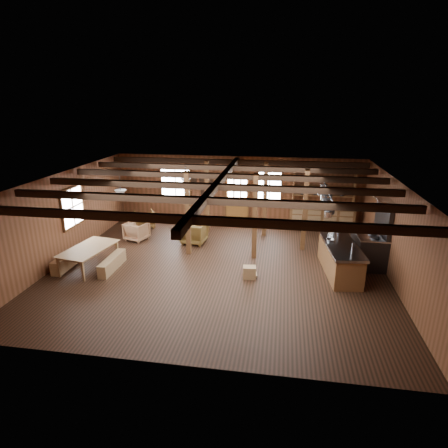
{
  "coord_description": "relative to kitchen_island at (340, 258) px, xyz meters",
  "views": [
    {
      "loc": [
        1.81,
        -10.36,
        4.94
      ],
      "look_at": [
        -0.0,
        1.0,
        1.11
      ],
      "focal_mm": 30.0,
      "sensor_mm": 36.0,
      "label": 1
    }
  ],
  "objects": [
    {
      "name": "pot_rack",
      "position": [
        -0.56,
        0.1,
        1.8
      ],
      "size": [
        0.41,
        3.0,
        0.45
      ],
      "color": "#2A2A2C",
      "rests_on": "ceiling"
    },
    {
      "name": "back_counter",
      "position": [
        -0.2,
        3.95,
        0.12
      ],
      "size": [
        2.55,
        0.6,
        2.45
      ],
      "color": "brown",
      "rests_on": "floor"
    },
    {
      "name": "bench_aisle",
      "position": [
        -6.8,
        -0.84,
        -0.28
      ],
      "size": [
        0.27,
        1.45,
        0.4
      ],
      "primitive_type": "cube",
      "color": "#916742",
      "rests_on": "floor"
    },
    {
      "name": "ceiling_joists",
      "position": [
        -3.6,
        -0.08,
        2.2
      ],
      "size": [
        9.8,
        8.82,
        0.18
      ],
      "color": "black",
      "rests_on": "ceiling"
    },
    {
      "name": "armchair_a",
      "position": [
        -7.24,
        3.1,
        -0.13
      ],
      "size": [
        1.02,
        1.03,
        0.7
      ],
      "primitive_type": "imported",
      "rotation": [
        0.0,
        0.0,
        3.65
      ],
      "color": "brown",
      "rests_on": "floor"
    },
    {
      "name": "armchair_c",
      "position": [
        -7.01,
        1.71,
        -0.14
      ],
      "size": [
        0.91,
        0.92,
        0.68
      ],
      "primitive_type": "imported",
      "rotation": [
        0.0,
        0.0,
        2.85
      ],
      "color": "#8D6040",
      "rests_on": "floor"
    },
    {
      "name": "pendant_lamps",
      "position": [
        -5.85,
        0.75,
        1.77
      ],
      "size": [
        1.86,
        2.36,
        0.66
      ],
      "color": "#2A2A2C",
      "rests_on": "ceiling"
    },
    {
      "name": "counter_pot",
      "position": [
        -0.15,
        0.7,
        0.56
      ],
      "size": [
        0.33,
        0.33,
        0.2
      ],
      "primitive_type": "cylinder",
      "color": "#BABDC2",
      "rests_on": "kitchen_island"
    },
    {
      "name": "back_door",
      "position": [
        -3.6,
        4.2,
        0.4
      ],
      "size": [
        1.02,
        0.08,
        2.15
      ],
      "color": "brown",
      "rests_on": "floor"
    },
    {
      "name": "armchair_b",
      "position": [
        -4.85,
        1.74,
        -0.09
      ],
      "size": [
        0.91,
        0.93,
        0.77
      ],
      "primitive_type": "imported",
      "rotation": [
        0.0,
        0.0,
        3.03
      ],
      "color": "brown",
      "rests_on": "floor"
    },
    {
      "name": "bowl",
      "position": [
        -0.3,
        0.18,
        0.49
      ],
      "size": [
        0.28,
        0.28,
        0.06
      ],
      "primitive_type": "imported",
      "rotation": [
        0.0,
        0.0,
        0.27
      ],
      "color": "silver",
      "rests_on": "kitchen_island"
    },
    {
      "name": "step_stool",
      "position": [
        -2.61,
        -0.79,
        -0.29
      ],
      "size": [
        0.44,
        0.34,
        0.37
      ],
      "primitive_type": "cube",
      "rotation": [
        0.0,
        0.0,
        0.11
      ],
      "color": "#916742",
      "rests_on": "floor"
    },
    {
      "name": "commercial_range",
      "position": [
        1.04,
        0.91,
        0.2
      ],
      "size": [
        0.9,
        1.75,
        2.16
      ],
      "color": "#2A2A2C",
      "rests_on": "floor"
    },
    {
      "name": "timber_posts",
      "position": [
        -3.08,
        1.83,
        0.92
      ],
      "size": [
        3.95,
        2.35,
        2.8
      ],
      "color": "#4E2816",
      "rests_on": "floor"
    },
    {
      "name": "room",
      "position": [
        -3.6,
        -0.25,
        0.92
      ],
      "size": [
        10.04,
        9.04,
        2.84
      ],
      "color": "black",
      "rests_on": "ground"
    },
    {
      "name": "kitchen_island",
      "position": [
        0.0,
        0.0,
        0.0
      ],
      "size": [
        1.13,
        2.58,
        1.2
      ],
      "rotation": [
        0.0,
        0.0,
        0.1
      ],
      "color": "brown",
      "rests_on": "floor"
    },
    {
      "name": "window_back_left",
      "position": [
        -6.2,
        4.21,
        1.12
      ],
      "size": [
        1.32,
        0.06,
        1.32
      ],
      "color": "white",
      "rests_on": "wall_back"
    },
    {
      "name": "notice_boards",
      "position": [
        -5.1,
        4.2,
        1.16
      ],
      "size": [
        1.08,
        0.03,
        0.9
      ],
      "color": "silver",
      "rests_on": "wall_back"
    },
    {
      "name": "window_left",
      "position": [
        -8.56,
        0.25,
        1.12
      ],
      "size": [
        0.14,
        1.24,
        1.32
      ],
      "color": "white",
      "rests_on": "wall_back"
    },
    {
      "name": "dining_table",
      "position": [
        -7.5,
        -0.84,
        -0.15
      ],
      "size": [
        1.34,
        2.01,
        0.65
      ],
      "primitive_type": "imported",
      "rotation": [
        0.0,
        0.0,
        1.4
      ],
      "color": "olive",
      "rests_on": "floor"
    },
    {
      "name": "window_back_right",
      "position": [
        -2.3,
        4.21,
        1.12
      ],
      "size": [
        1.02,
        0.06,
        1.32
      ],
      "color": "white",
      "rests_on": "wall_back"
    },
    {
      "name": "bench_wall",
      "position": [
        -8.25,
        -0.84,
        -0.27
      ],
      "size": [
        0.28,
        1.51,
        0.42
      ],
      "primitive_type": "cube",
      "color": "#916742",
      "rests_on": "floor"
    }
  ]
}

